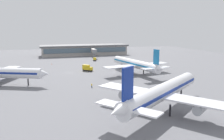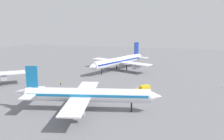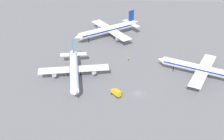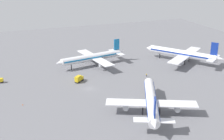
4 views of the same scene
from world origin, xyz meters
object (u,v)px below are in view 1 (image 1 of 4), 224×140
at_px(baggage_tug, 95,59).
at_px(catering_truck, 87,68).
at_px(airplane_taxiing, 135,64).
at_px(airplane_at_gate, 162,92).
at_px(ground_crew_worker, 92,85).
at_px(safety_cone_near_gate, 52,64).

bearing_deg(baggage_tug, catering_truck, -2.17).
relative_size(airplane_taxiing, baggage_tug, 12.35).
height_order(airplane_taxiing, catering_truck, airplane_taxiing).
height_order(airplane_taxiing, baggage_tug, airplane_taxiing).
height_order(baggage_tug, catering_truck, catering_truck).
distance_m(airplane_at_gate, ground_crew_worker, 34.00).
bearing_deg(airplane_taxiing, ground_crew_worker, 117.27).
bearing_deg(airplane_at_gate, catering_truck, 60.98).
bearing_deg(safety_cone_near_gate, airplane_taxiing, 132.00).
xyz_separation_m(baggage_tug, ground_crew_worker, (18.14, 72.68, -0.31)).
distance_m(airplane_at_gate, baggage_tug, 103.78).
relative_size(airplane_at_gate, catering_truck, 7.79).
distance_m(airplane_taxiing, baggage_tug, 52.43).
relative_size(catering_truck, safety_cone_near_gate, 8.95).
xyz_separation_m(baggage_tug, catering_truck, (12.81, 37.25, 0.54)).
bearing_deg(safety_cone_near_gate, catering_truck, 120.30).
bearing_deg(baggage_tug, airplane_at_gate, 14.20).
height_order(airplane_at_gate, catering_truck, airplane_at_gate).
relative_size(airplane_taxiing, catering_truck, 8.31).
height_order(airplane_taxiing, ground_crew_worker, airplane_taxiing).
xyz_separation_m(catering_truck, safety_cone_near_gate, (17.03, -29.14, -1.40)).
bearing_deg(catering_truck, baggage_tug, 117.53).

